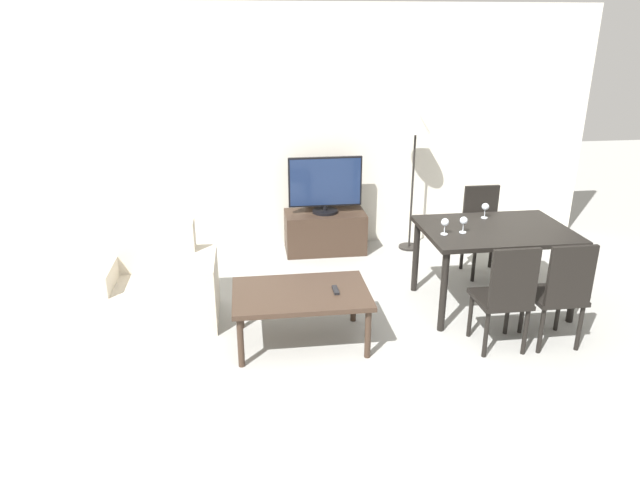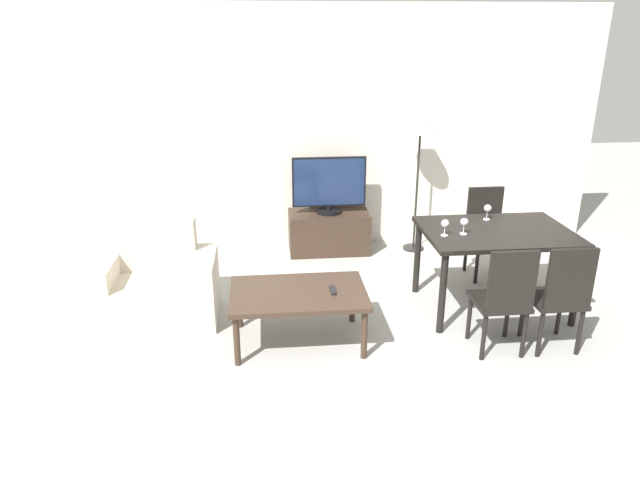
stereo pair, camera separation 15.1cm
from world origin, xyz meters
name	(u,v)px [view 1 (the left image)]	position (x,y,z in m)	size (l,w,h in m)	color
ground_plane	(346,416)	(0.00, 0.00, 0.00)	(18.00, 18.00, 0.00)	#9E9E99
wall_back	(297,131)	(0.00, 3.31, 1.35)	(6.91, 0.06, 2.70)	silver
armchair	(158,288)	(-1.39, 1.55, 0.30)	(1.02, 0.67, 0.85)	beige
tv_stand	(325,232)	(0.29, 3.01, 0.23)	(0.91, 0.46, 0.47)	#38281E
tv	(325,185)	(0.29, 3.01, 0.79)	(0.83, 0.29, 0.64)	black
coffee_table	(301,297)	(-0.19, 1.00, 0.41)	(1.09, 0.71, 0.46)	#38281E
dining_table	(495,237)	(1.60, 1.44, 0.67)	(1.30, 0.93, 0.76)	black
dining_chair_near	(506,294)	(1.37, 0.66, 0.50)	(0.40, 0.40, 0.91)	black
dining_chair_far	(483,227)	(1.83, 2.21, 0.50)	(0.40, 0.40, 0.91)	black
dining_chair_near_right	(561,291)	(1.83, 0.66, 0.50)	(0.40, 0.40, 0.91)	black
floor_lamp	(416,130)	(1.28, 2.97, 1.38)	(0.32, 0.32, 1.60)	black
remote_primary	(336,290)	(0.08, 0.97, 0.47)	(0.04, 0.15, 0.02)	black
wine_glass_left	(445,223)	(1.09, 1.34, 0.86)	(0.07, 0.07, 0.15)	silver
wine_glass_center	(464,222)	(1.26, 1.36, 0.86)	(0.07, 0.07, 0.15)	silver
wine_glass_right	(485,208)	(1.61, 1.72, 0.86)	(0.07, 0.07, 0.15)	silver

